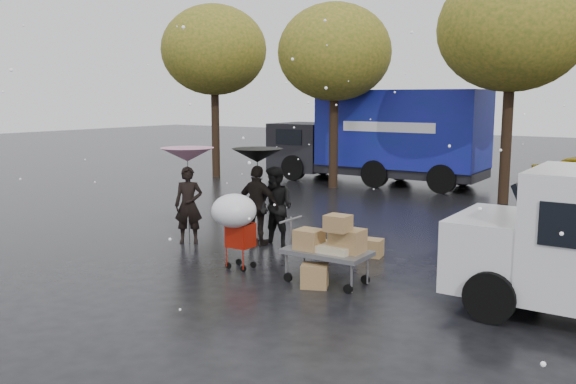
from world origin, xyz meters
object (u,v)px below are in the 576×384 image
Objects in this scene: person_black at (258,206)px; blue_truck at (381,137)px; vendor_cart at (331,243)px; person_pink at (189,205)px; shopping_cart at (235,215)px.

blue_truck reaches higher than person_black.
vendor_cart is 13.00m from blue_truck.
person_pink is 1.13× the size of vendor_cart.
blue_truck reaches higher than shopping_cart.
person_black is at bearing 114.29° from shopping_cart.
shopping_cart is at bearing -172.26° from vendor_cart.
vendor_cart is at bearing -68.69° from blue_truck.
person_pink is 1.17× the size of shopping_cart.
person_black is 0.21× the size of blue_truck.
person_pink is 2.54m from shopping_cart.
shopping_cart is (-1.90, -0.26, 0.34)m from vendor_cart.
person_black is at bearing -8.45° from person_pink.
shopping_cart is at bearing -60.67° from person_pink.
shopping_cart is 12.67m from blue_truck.
vendor_cart is (2.72, -1.56, -0.16)m from person_black.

